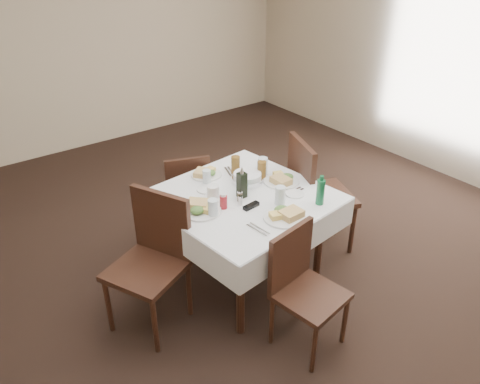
{
  "coord_description": "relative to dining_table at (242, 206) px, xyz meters",
  "views": [
    {
      "loc": [
        -1.82,
        -2.25,
        2.5
      ],
      "look_at": [
        -0.01,
        0.15,
        0.8
      ],
      "focal_mm": 35.0,
      "sensor_mm": 36.0,
      "label": 1
    }
  ],
  "objects": [
    {
      "name": "ground_plane",
      "position": [
        -0.01,
        -0.15,
        -0.67
      ],
      "size": [
        7.0,
        7.0,
        0.0
      ],
      "primitive_type": "plane",
      "color": "black"
    },
    {
      "name": "room_shell",
      "position": [
        -0.01,
        -0.15,
        1.04
      ],
      "size": [
        6.04,
        7.04,
        2.8
      ],
      "color": "#C4B191",
      "rests_on": "ground"
    },
    {
      "name": "dining_table",
      "position": [
        0.0,
        0.0,
        0.0
      ],
      "size": [
        1.31,
        1.31,
        0.76
      ],
      "color": "black",
      "rests_on": "ground"
    },
    {
      "name": "chair_north",
      "position": [
        -0.02,
        0.79,
        -0.2
      ],
      "size": [
        0.5,
        0.5,
        0.82
      ],
      "color": "black",
      "rests_on": "ground"
    },
    {
      "name": "chair_south",
      "position": [
        -0.08,
        -0.74,
        -0.18
      ],
      "size": [
        0.46,
        0.46,
        0.85
      ],
      "color": "black",
      "rests_on": "ground"
    },
    {
      "name": "chair_east",
      "position": [
        0.74,
        -0.0,
        -0.09
      ],
      "size": [
        0.62,
        0.62,
        1.02
      ],
      "color": "black",
      "rests_on": "ground"
    },
    {
      "name": "chair_west",
      "position": [
        -0.74,
        0.03,
        -0.11
      ],
      "size": [
        0.61,
        0.61,
        0.98
      ],
      "color": "black",
      "rests_on": "ground"
    },
    {
      "name": "meal_north",
      "position": [
        -0.04,
        0.44,
        0.11
      ],
      "size": [
        0.25,
        0.25,
        0.05
      ],
      "color": "white",
      "rests_on": "dining_table"
    },
    {
      "name": "meal_south",
      "position": [
        0.05,
        -0.42,
        0.12
      ],
      "size": [
        0.29,
        0.29,
        0.06
      ],
      "color": "white",
      "rests_on": "dining_table"
    },
    {
      "name": "meal_east",
      "position": [
        0.37,
        -0.02,
        0.11
      ],
      "size": [
        0.28,
        0.28,
        0.06
      ],
      "color": "white",
      "rests_on": "dining_table"
    },
    {
      "name": "meal_west",
      "position": [
        -0.37,
        0.0,
        0.11
      ],
      "size": [
        0.28,
        0.28,
        0.06
      ],
      "color": "white",
      "rests_on": "dining_table"
    },
    {
      "name": "side_plate_a",
      "position": [
        -0.16,
        0.24,
        0.1
      ],
      "size": [
        0.17,
        0.17,
        0.01
      ],
      "color": "white",
      "rests_on": "dining_table"
    },
    {
      "name": "side_plate_b",
      "position": [
        0.33,
        -0.22,
        0.1
      ],
      "size": [
        0.14,
        0.14,
        0.01
      ],
      "color": "white",
      "rests_on": "dining_table"
    },
    {
      "name": "water_n",
      "position": [
        -0.11,
        0.32,
        0.15
      ],
      "size": [
        0.06,
        0.06,
        0.12
      ],
      "color": "silver",
      "rests_on": "dining_table"
    },
    {
      "name": "water_s",
      "position": [
        0.15,
        -0.25,
        0.16
      ],
      "size": [
        0.07,
        0.07,
        0.14
      ],
      "color": "silver",
      "rests_on": "dining_table"
    },
    {
      "name": "water_e",
      "position": [
        0.34,
        0.18,
        0.16
      ],
      "size": [
        0.08,
        0.08,
        0.15
      ],
      "color": "silver",
      "rests_on": "dining_table"
    },
    {
      "name": "water_w",
      "position": [
        -0.33,
        -0.1,
        0.15
      ],
      "size": [
        0.07,
        0.07,
        0.13
      ],
      "color": "silver",
      "rests_on": "dining_table"
    },
    {
      "name": "iced_tea_a",
      "position": [
        0.18,
        0.33,
        0.16
      ],
      "size": [
        0.07,
        0.07,
        0.15
      ],
      "color": "brown",
      "rests_on": "dining_table"
    },
    {
      "name": "iced_tea_b",
      "position": [
        0.29,
        0.13,
        0.16
      ],
      "size": [
        0.07,
        0.07,
        0.15
      ],
      "color": "brown",
      "rests_on": "dining_table"
    },
    {
      "name": "bread_basket",
      "position": [
        0.16,
        0.15,
        0.13
      ],
      "size": [
        0.24,
        0.24,
        0.08
      ],
      "color": "silver",
      "rests_on": "dining_table"
    },
    {
      "name": "oil_cruet_dark",
      "position": [
        -0.01,
        -0.01,
        0.2
      ],
      "size": [
        0.06,
        0.06,
        0.25
      ],
      "color": "black",
      "rests_on": "dining_table"
    },
    {
      "name": "oil_cruet_green",
      "position": [
        0.03,
        0.03,
        0.18
      ],
      "size": [
        0.05,
        0.05,
        0.2
      ],
      "color": "#186A3D",
      "rests_on": "dining_table"
    },
    {
      "name": "ketchup_bottle",
      "position": [
        -0.21,
        -0.06,
        0.14
      ],
      "size": [
        0.05,
        0.05,
        0.12
      ],
      "color": "maroon",
      "rests_on": "dining_table"
    },
    {
      "name": "salt_shaker",
      "position": [
        -0.09,
        -0.09,
        0.13
      ],
      "size": [
        0.03,
        0.03,
        0.07
      ],
      "color": "white",
      "rests_on": "dining_table"
    },
    {
      "name": "pepper_shaker",
      "position": [
        -0.06,
        -0.05,
        0.13
      ],
      "size": [
        0.04,
        0.04,
        0.08
      ],
      "color": "#423420",
      "rests_on": "dining_table"
    },
    {
      "name": "coffee_mug",
      "position": [
        -0.19,
        0.1,
        0.14
      ],
      "size": [
        0.15,
        0.15,
        0.11
      ],
      "color": "white",
      "rests_on": "dining_table"
    },
    {
      "name": "sunglasses",
      "position": [
        -0.05,
        -0.17,
        0.1
      ],
      "size": [
        0.13,
        0.05,
        0.03
      ],
      "color": "black",
      "rests_on": "dining_table"
    },
    {
      "name": "green_bottle",
      "position": [
        0.38,
        -0.42,
        0.19
      ],
      "size": [
        0.06,
        0.06,
        0.23
      ],
      "color": "#186A3D",
      "rests_on": "dining_table"
    },
    {
      "name": "sugar_caddy",
      "position": [
        0.36,
        -0.06,
        0.11
      ],
      "size": [
        0.1,
        0.06,
        0.04
      ],
      "color": "white",
      "rests_on": "dining_table"
    },
    {
      "name": "cutlery_n",
      "position": [
        0.15,
        0.37,
        0.09
      ],
      "size": [
        0.1,
        0.18,
        0.01
      ],
      "color": "silver",
      "rests_on": "dining_table"
    },
    {
      "name": "cutlery_s",
      "position": [
        -0.19,
        -0.42,
        0.09
      ],
      "size": [
        0.06,
        0.19,
        0.01
      ],
      "color": "silver",
      "rests_on": "dining_table"
    },
    {
      "name": "cutlery_e",
      "position": [
        0.34,
        -0.19,
        0.09
      ],
      "size": [
        0.19,
        0.06,
        0.01
      ],
      "color": "silver",
      "rests_on": "dining_table"
    },
    {
      "name": "cutlery_w",
      "position": [
        -0.38,
        0.1,
        0.09
      ],
      "size": [
        0.21,
        0.05,
        0.01
      ],
      "color": "silver",
      "rests_on": "dining_table"
    }
  ]
}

